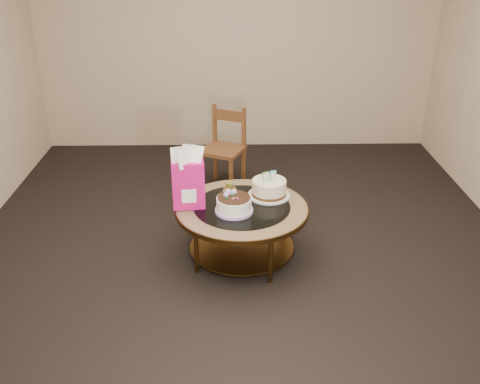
{
  "coord_description": "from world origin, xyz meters",
  "views": [
    {
      "loc": [
        -0.08,
        -3.61,
        2.34
      ],
      "look_at": [
        -0.01,
        0.02,
        0.57
      ],
      "focal_mm": 40.0,
      "sensor_mm": 36.0,
      "label": 1
    }
  ],
  "objects_px": {
    "cream_cake": "(269,188)",
    "decorated_cake": "(234,205)",
    "gift_bag": "(188,178)",
    "coffee_table": "(242,215)",
    "dining_chair": "(224,148)"
  },
  "relations": [
    {
      "from": "cream_cake",
      "to": "decorated_cake",
      "type": "bearing_deg",
      "value": -160.19
    },
    {
      "from": "gift_bag",
      "to": "coffee_table",
      "type": "bearing_deg",
      "value": -5.61
    },
    {
      "from": "coffee_table",
      "to": "cream_cake",
      "type": "height_order",
      "value": "cream_cake"
    },
    {
      "from": "decorated_cake",
      "to": "dining_chair",
      "type": "distance_m",
      "value": 1.44
    },
    {
      "from": "coffee_table",
      "to": "decorated_cake",
      "type": "height_order",
      "value": "decorated_cake"
    },
    {
      "from": "decorated_cake",
      "to": "cream_cake",
      "type": "xyz_separation_m",
      "value": [
        0.28,
        0.26,
        0.01
      ]
    },
    {
      "from": "coffee_table",
      "to": "cream_cake",
      "type": "bearing_deg",
      "value": 37.78
    },
    {
      "from": "coffee_table",
      "to": "dining_chair",
      "type": "bearing_deg",
      "value": 96.23
    },
    {
      "from": "coffee_table",
      "to": "dining_chair",
      "type": "distance_m",
      "value": 1.35
    },
    {
      "from": "decorated_cake",
      "to": "dining_chair",
      "type": "height_order",
      "value": "dining_chair"
    },
    {
      "from": "cream_cake",
      "to": "dining_chair",
      "type": "relative_size",
      "value": 0.42
    },
    {
      "from": "coffee_table",
      "to": "dining_chair",
      "type": "relative_size",
      "value": 1.27
    },
    {
      "from": "gift_bag",
      "to": "dining_chair",
      "type": "height_order",
      "value": "gift_bag"
    },
    {
      "from": "decorated_cake",
      "to": "cream_cake",
      "type": "relative_size",
      "value": 0.85
    },
    {
      "from": "coffee_table",
      "to": "gift_bag",
      "type": "xyz_separation_m",
      "value": [
        -0.4,
        0.0,
        0.32
      ]
    }
  ]
}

